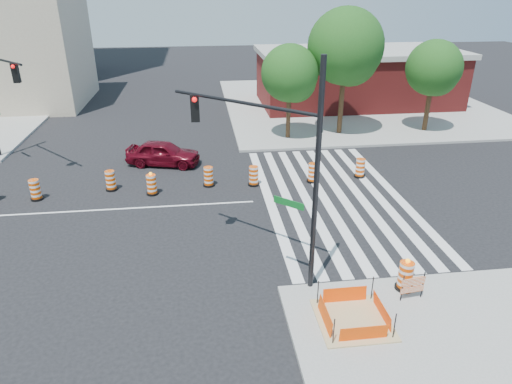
% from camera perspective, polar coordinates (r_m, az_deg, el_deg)
% --- Properties ---
extents(ground, '(120.00, 120.00, 0.00)m').
position_cam_1_polar(ground, '(22.31, -18.53, -2.13)').
color(ground, black).
rests_on(ground, ground).
extents(sidewalk_ne, '(22.00, 22.00, 0.15)m').
position_cam_1_polar(sidewalk_ne, '(41.02, 12.17, 10.75)').
color(sidewalk_ne, gray).
rests_on(sidewalk_ne, ground).
extents(crosswalk_east, '(6.75, 13.50, 0.01)m').
position_cam_1_polar(crosswalk_east, '(22.71, 9.57, -0.62)').
color(crosswalk_east, silver).
rests_on(crosswalk_east, ground).
extents(lane_centerline, '(14.00, 0.12, 0.01)m').
position_cam_1_polar(lane_centerline, '(22.31, -18.53, -2.12)').
color(lane_centerline, silver).
rests_on(lane_centerline, ground).
extents(excavation_pit, '(2.20, 2.20, 0.90)m').
position_cam_1_polar(excavation_pit, '(14.80, 12.04, -15.21)').
color(excavation_pit, tan).
rests_on(excavation_pit, ground).
extents(brick_storefront, '(16.50, 8.50, 4.60)m').
position_cam_1_polar(brick_storefront, '(40.56, 12.46, 13.82)').
color(brick_storefront, maroon).
rests_on(brick_storefront, ground).
extents(red_coupe, '(4.45, 2.68, 1.42)m').
position_cam_1_polar(red_coupe, '(26.73, -11.54, 4.79)').
color(red_coupe, '#530713').
rests_on(red_coupe, ground).
extents(signal_pole_se, '(4.36, 4.01, 7.66)m').
position_cam_1_polar(signal_pole_se, '(14.63, 2.15, 5.18)').
color(signal_pole_se, black).
rests_on(signal_pole_se, ground).
extents(pit_drum, '(0.60, 0.60, 1.19)m').
position_cam_1_polar(pit_drum, '(16.30, 18.16, -9.99)').
color(pit_drum, black).
rests_on(pit_drum, ground).
extents(barricade, '(0.83, 0.14, 0.98)m').
position_cam_1_polar(barricade, '(15.87, 19.02, -10.96)').
color(barricade, '#DF4904').
rests_on(barricade, ground).
extents(tree_north_c, '(3.65, 3.65, 6.20)m').
position_cam_1_polar(tree_north_c, '(29.97, 4.28, 14.20)').
color(tree_north_c, '#382314').
rests_on(tree_north_c, ground).
extents(tree_north_d, '(4.90, 4.90, 8.33)m').
position_cam_1_polar(tree_north_d, '(31.25, 11.17, 16.92)').
color(tree_north_d, '#382314').
rests_on(tree_north_d, ground).
extents(tree_north_e, '(3.71, 3.69, 6.27)m').
position_cam_1_polar(tree_north_e, '(33.72, 21.34, 13.91)').
color(tree_north_e, '#382314').
rests_on(tree_north_e, ground).
extents(median_drum_3, '(0.60, 0.60, 1.02)m').
position_cam_1_polar(median_drum_3, '(24.40, -25.85, 0.18)').
color(median_drum_3, black).
rests_on(median_drum_3, ground).
extents(median_drum_4, '(0.60, 0.60, 1.02)m').
position_cam_1_polar(median_drum_4, '(24.13, -17.71, 1.30)').
color(median_drum_4, black).
rests_on(median_drum_4, ground).
extents(median_drum_5, '(0.60, 0.60, 1.18)m').
position_cam_1_polar(median_drum_5, '(23.10, -12.91, 0.85)').
color(median_drum_5, black).
rests_on(median_drum_5, ground).
extents(median_drum_6, '(0.60, 0.60, 1.02)m').
position_cam_1_polar(median_drum_6, '(23.60, -5.95, 1.86)').
color(median_drum_6, black).
rests_on(median_drum_6, ground).
extents(median_drum_7, '(0.60, 0.60, 1.02)m').
position_cam_1_polar(median_drum_7, '(23.56, -0.30, 1.96)').
color(median_drum_7, black).
rests_on(median_drum_7, ground).
extents(median_drum_8, '(0.60, 0.60, 1.02)m').
position_cam_1_polar(median_drum_8, '(24.13, 7.10, 2.33)').
color(median_drum_8, black).
rests_on(median_drum_8, ground).
extents(median_drum_9, '(0.60, 0.60, 1.02)m').
position_cam_1_polar(median_drum_9, '(25.20, 12.88, 2.87)').
color(median_drum_9, black).
rests_on(median_drum_9, ground).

